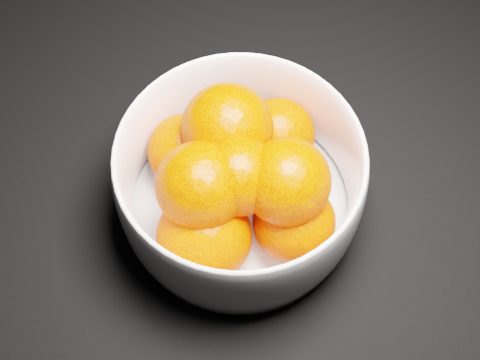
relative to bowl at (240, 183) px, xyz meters
name	(u,v)px	position (x,y,z in m)	size (l,w,h in m)	color
bowl	(240,183)	(0.00, 0.00, 0.00)	(0.21, 0.21, 0.10)	white
orange_pile	(237,179)	(0.00, 0.00, 0.02)	(0.17, 0.17, 0.12)	#FF3F02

